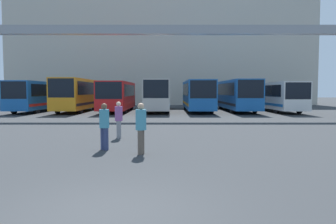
{
  "coord_description": "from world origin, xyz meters",
  "views": [
    {
      "loc": [
        1.06,
        -5.47,
        2.16
      ],
      "look_at": [
        1.09,
        23.07,
        0.3
      ],
      "focal_mm": 35.0,
      "sensor_mm": 36.0,
      "label": 1
    }
  ],
  "objects_px": {
    "bus_slot_2": "(117,95)",
    "bus_slot_5": "(236,94)",
    "bus_slot_1": "(77,93)",
    "pedestrian_near_right": "(104,125)",
    "bus_slot_3": "(158,94)",
    "pedestrian_near_center": "(118,119)",
    "bus_slot_4": "(197,94)",
    "pedestrian_near_left": "(141,127)",
    "bus_slot_0": "(36,95)",
    "bus_slot_6": "(277,95)"
  },
  "relations": [
    {
      "from": "bus_slot_2",
      "to": "bus_slot_5",
      "type": "xyz_separation_m",
      "value": [
        12.41,
        0.95,
        0.1
      ]
    },
    {
      "from": "bus_slot_1",
      "to": "pedestrian_near_right",
      "type": "height_order",
      "value": "bus_slot_1"
    },
    {
      "from": "bus_slot_3",
      "to": "pedestrian_near_center",
      "type": "height_order",
      "value": "bus_slot_3"
    },
    {
      "from": "bus_slot_4",
      "to": "pedestrian_near_left",
      "type": "height_order",
      "value": "bus_slot_4"
    },
    {
      "from": "pedestrian_near_left",
      "to": "bus_slot_0",
      "type": "bearing_deg",
      "value": -141.7
    },
    {
      "from": "bus_slot_1",
      "to": "bus_slot_2",
      "type": "bearing_deg",
      "value": 1.14
    },
    {
      "from": "bus_slot_3",
      "to": "pedestrian_near_right",
      "type": "height_order",
      "value": "bus_slot_3"
    },
    {
      "from": "bus_slot_6",
      "to": "pedestrian_near_center",
      "type": "height_order",
      "value": "bus_slot_6"
    },
    {
      "from": "bus_slot_6",
      "to": "pedestrian_near_right",
      "type": "relative_size",
      "value": 6.2
    },
    {
      "from": "bus_slot_1",
      "to": "pedestrian_near_center",
      "type": "height_order",
      "value": "bus_slot_1"
    },
    {
      "from": "pedestrian_near_right",
      "to": "pedestrian_near_center",
      "type": "relative_size",
      "value": 1.02
    },
    {
      "from": "bus_slot_0",
      "to": "bus_slot_4",
      "type": "height_order",
      "value": "bus_slot_4"
    },
    {
      "from": "bus_slot_0",
      "to": "pedestrian_near_center",
      "type": "distance_m",
      "value": 21.93
    },
    {
      "from": "bus_slot_2",
      "to": "pedestrian_near_center",
      "type": "bearing_deg",
      "value": -81.1
    },
    {
      "from": "bus_slot_4",
      "to": "bus_slot_0",
      "type": "bearing_deg",
      "value": -177.51
    },
    {
      "from": "bus_slot_3",
      "to": "pedestrian_near_center",
      "type": "xyz_separation_m",
      "value": [
        -1.18,
        -19.87,
        -0.97
      ]
    },
    {
      "from": "bus_slot_5",
      "to": "pedestrian_near_left",
      "type": "height_order",
      "value": "bus_slot_5"
    },
    {
      "from": "pedestrian_near_left",
      "to": "bus_slot_6",
      "type": "bearing_deg",
      "value": 160.89
    },
    {
      "from": "bus_slot_4",
      "to": "bus_slot_6",
      "type": "relative_size",
      "value": 1.1
    },
    {
      "from": "bus_slot_3",
      "to": "bus_slot_4",
      "type": "height_order",
      "value": "bus_slot_3"
    },
    {
      "from": "bus_slot_5",
      "to": "pedestrian_near_center",
      "type": "height_order",
      "value": "bus_slot_5"
    },
    {
      "from": "bus_slot_2",
      "to": "pedestrian_near_left",
      "type": "height_order",
      "value": "bus_slot_2"
    },
    {
      "from": "bus_slot_1",
      "to": "pedestrian_near_right",
      "type": "distance_m",
      "value": 22.86
    },
    {
      "from": "pedestrian_near_center",
      "to": "bus_slot_6",
      "type": "bearing_deg",
      "value": 126.04
    },
    {
      "from": "bus_slot_0",
      "to": "bus_slot_6",
      "type": "xyz_separation_m",
      "value": [
        24.82,
        0.2,
        -0.05
      ]
    },
    {
      "from": "bus_slot_5",
      "to": "pedestrian_near_right",
      "type": "xyz_separation_m",
      "value": [
        -9.54,
        -22.77,
        -0.95
      ]
    },
    {
      "from": "bus_slot_4",
      "to": "pedestrian_near_right",
      "type": "distance_m",
      "value": 23.14
    },
    {
      "from": "bus_slot_0",
      "to": "bus_slot_4",
      "type": "distance_m",
      "value": 16.57
    },
    {
      "from": "pedestrian_near_left",
      "to": "bus_slot_2",
      "type": "bearing_deg",
      "value": -160.08
    },
    {
      "from": "bus_slot_0",
      "to": "bus_slot_4",
      "type": "bearing_deg",
      "value": 2.49
    },
    {
      "from": "pedestrian_near_center",
      "to": "pedestrian_near_left",
      "type": "bearing_deg",
      "value": 0.99
    },
    {
      "from": "bus_slot_6",
      "to": "bus_slot_4",
      "type": "bearing_deg",
      "value": 176.44
    },
    {
      "from": "bus_slot_0",
      "to": "bus_slot_5",
      "type": "xyz_separation_m",
      "value": [
        20.69,
        1.01,
        0.08
      ]
    },
    {
      "from": "bus_slot_6",
      "to": "pedestrian_near_right",
      "type": "height_order",
      "value": "bus_slot_6"
    },
    {
      "from": "bus_slot_2",
      "to": "bus_slot_4",
      "type": "relative_size",
      "value": 0.89
    },
    {
      "from": "bus_slot_0",
      "to": "pedestrian_near_left",
      "type": "relative_size",
      "value": 5.82
    },
    {
      "from": "bus_slot_0",
      "to": "bus_slot_2",
      "type": "xyz_separation_m",
      "value": [
        8.27,
        0.05,
        -0.02
      ]
    },
    {
      "from": "pedestrian_near_center",
      "to": "bus_slot_4",
      "type": "bearing_deg",
      "value": 146.37
    },
    {
      "from": "pedestrian_near_left",
      "to": "bus_slot_4",
      "type": "bearing_deg",
      "value": 179.47
    },
    {
      "from": "bus_slot_3",
      "to": "bus_slot_5",
      "type": "relative_size",
      "value": 1.01
    },
    {
      "from": "bus_slot_0",
      "to": "pedestrian_near_center",
      "type": "height_order",
      "value": "bus_slot_0"
    },
    {
      "from": "bus_slot_2",
      "to": "bus_slot_3",
      "type": "distance_m",
      "value": 4.26
    },
    {
      "from": "pedestrian_near_center",
      "to": "bus_slot_1",
      "type": "bearing_deg",
      "value": -177.71
    },
    {
      "from": "bus_slot_3",
      "to": "pedestrian_near_right",
      "type": "xyz_separation_m",
      "value": [
        -1.26,
        -22.82,
        -0.95
      ]
    },
    {
      "from": "bus_slot_2",
      "to": "bus_slot_6",
      "type": "bearing_deg",
      "value": 0.52
    },
    {
      "from": "bus_slot_4",
      "to": "pedestrian_near_center",
      "type": "bearing_deg",
      "value": -105.24
    },
    {
      "from": "bus_slot_3",
      "to": "pedestrian_near_left",
      "type": "height_order",
      "value": "bus_slot_3"
    },
    {
      "from": "bus_slot_4",
      "to": "pedestrian_near_right",
      "type": "height_order",
      "value": "bus_slot_4"
    },
    {
      "from": "bus_slot_0",
      "to": "bus_slot_6",
      "type": "distance_m",
      "value": 24.83
    },
    {
      "from": "bus_slot_0",
      "to": "pedestrian_near_right",
      "type": "xyz_separation_m",
      "value": [
        11.15,
        -21.76,
        -0.87
      ]
    }
  ]
}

